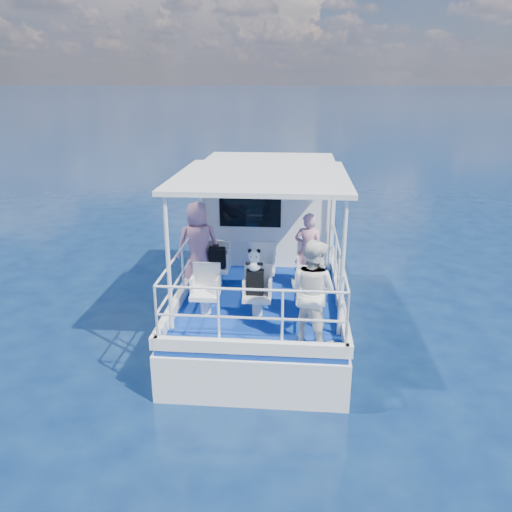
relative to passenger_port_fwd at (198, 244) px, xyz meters
The scene contains 20 objects.
ground 2.15m from the passenger_port_fwd, ahead, with size 2000.00×2000.00×0.00m, color #081A3E.
hull 2.30m from the passenger_port_fwd, 33.76° to the left, with size 3.00×7.00×1.60m, color white.
deck 1.75m from the passenger_port_fwd, 33.76° to the left, with size 2.90×6.90×0.10m, color navy.
cabin 2.49m from the passenger_port_fwd, 59.66° to the left, with size 2.85×2.00×2.20m, color white.
canopy 1.91m from the passenger_port_fwd, 16.25° to the right, with size 3.00×3.20×0.08m, color white.
canopy_posts 1.34m from the passenger_port_fwd, 18.34° to the right, with size 2.77×2.97×2.20m.
railings 1.49m from the passenger_port_fwd, 30.61° to the right, with size 2.84×3.59×1.00m, color white, non-canonical shape.
seat_port_fwd 0.74m from the passenger_port_fwd, ahead, with size 0.48×0.46×0.38m, color white.
seat_center_fwd 1.41m from the passenger_port_fwd, ahead, with size 0.48×0.46×0.38m, color white.
seat_stbd_fwd 2.25m from the passenger_port_fwd, ahead, with size 0.48×0.46×0.38m, color white.
seat_port_aft 1.46m from the passenger_port_fwd, 74.53° to the right, with size 0.48×0.46×0.38m, color white.
seat_center_aft 1.89m from the passenger_port_fwd, 45.33° to the right, with size 0.48×0.46×0.38m, color white.
seat_stbd_aft 2.58m from the passenger_port_fwd, 30.46° to the right, with size 0.48×0.46×0.38m, color white.
passenger_port_fwd is the anchor object (origin of this frame).
passenger_stbd_fwd 2.12m from the passenger_port_fwd, ahead, with size 0.54×0.36×1.49m, color pink.
passenger_stbd_aft 2.99m from the passenger_port_fwd, 44.00° to the right, with size 0.79×0.62×1.63m, color white.
backpack_port 0.45m from the passenger_port_fwd, ahead, with size 0.31×0.17×0.41m, color black.
backpack_center 1.76m from the passenger_port_fwd, 45.91° to the right, with size 0.29×0.16×0.43m, color black.
compact_camera 0.35m from the passenger_port_fwd, ahead, with size 0.11×0.06×0.06m, color black.
panda 1.75m from the passenger_port_fwd, 46.56° to the right, with size 0.25×0.20×0.38m, color white, non-canonical shape.
Camera 1 is at (0.65, -8.88, 4.69)m, focal length 35.00 mm.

